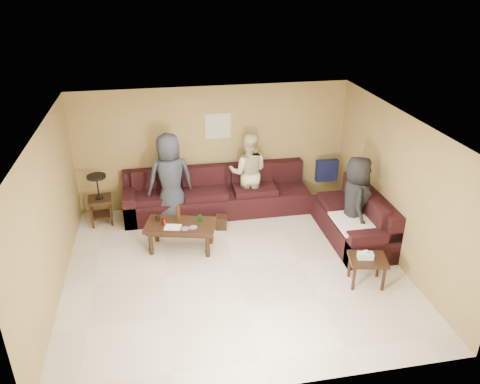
# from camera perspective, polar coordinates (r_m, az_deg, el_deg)

# --- Properties ---
(room) EXTENTS (5.60, 5.50, 2.50)m
(room) POSITION_cam_1_polar(r_m,az_deg,el_deg) (7.10, -0.74, 1.72)
(room) COLOR beige
(room) RESTS_ON ground
(sectional_sofa) EXTENTS (4.65, 2.90, 0.97)m
(sectional_sofa) POSITION_cam_1_polar(r_m,az_deg,el_deg) (9.17, 2.71, -1.73)
(sectional_sofa) COLOR black
(sectional_sofa) RESTS_ON ground
(coffee_table) EXTENTS (1.33, 0.89, 0.79)m
(coffee_table) POSITION_cam_1_polar(r_m,az_deg,el_deg) (8.29, -7.25, -4.33)
(coffee_table) COLOR black
(coffee_table) RESTS_ON ground
(end_table_left) EXTENTS (0.49, 0.49, 1.02)m
(end_table_left) POSITION_cam_1_polar(r_m,az_deg,el_deg) (9.40, -16.76, -0.76)
(end_table_left) COLOR black
(end_table_left) RESTS_ON ground
(side_table_right) EXTENTS (0.66, 0.58, 0.62)m
(side_table_right) POSITION_cam_1_polar(r_m,az_deg,el_deg) (7.64, 15.25, -8.19)
(side_table_right) COLOR black
(side_table_right) RESTS_ON ground
(waste_bin) EXTENTS (0.26, 0.26, 0.26)m
(waste_bin) POSITION_cam_1_polar(r_m,az_deg,el_deg) (9.01, -2.30, -3.69)
(waste_bin) COLOR black
(waste_bin) RESTS_ON ground
(wall_art) EXTENTS (0.52, 0.04, 0.52)m
(wall_art) POSITION_cam_1_polar(r_m,az_deg,el_deg) (9.40, -2.73, 8.05)
(wall_art) COLOR tan
(wall_art) RESTS_ON ground
(person_left) EXTENTS (0.99, 0.76, 1.81)m
(person_left) POSITION_cam_1_polar(r_m,az_deg,el_deg) (9.00, -8.49, 1.53)
(person_left) COLOR #282D38
(person_left) RESTS_ON ground
(person_middle) EXTENTS (0.92, 0.79, 1.65)m
(person_middle) POSITION_cam_1_polar(r_m,az_deg,el_deg) (9.42, 1.01, 2.42)
(person_middle) COLOR beige
(person_middle) RESTS_ON ground
(person_right) EXTENTS (0.70, 0.92, 1.67)m
(person_right) POSITION_cam_1_polar(r_m,az_deg,el_deg) (8.47, 13.86, -1.11)
(person_right) COLOR black
(person_right) RESTS_ON ground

